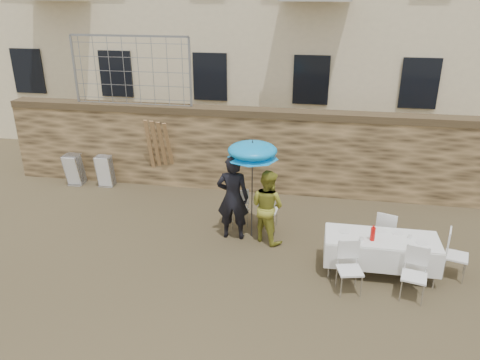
% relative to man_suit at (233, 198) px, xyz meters
% --- Properties ---
extents(ground, '(80.00, 80.00, 0.00)m').
position_rel_man_suit_xyz_m(ground, '(-0.23, -2.26, -0.95)').
color(ground, brown).
rests_on(ground, ground).
extents(stone_wall, '(13.00, 0.50, 2.20)m').
position_rel_man_suit_xyz_m(stone_wall, '(-0.23, 2.74, 0.15)').
color(stone_wall, brown).
rests_on(stone_wall, ground).
extents(chain_link_fence, '(3.20, 0.06, 1.80)m').
position_rel_man_suit_xyz_m(chain_link_fence, '(-3.23, 2.74, 2.15)').
color(chain_link_fence, gray).
rests_on(chain_link_fence, stone_wall).
extents(man_suit, '(0.71, 0.48, 1.91)m').
position_rel_man_suit_xyz_m(man_suit, '(0.00, 0.00, 0.00)').
color(man_suit, black).
rests_on(man_suit, ground).
extents(woman_dress, '(1.00, 0.94, 1.62)m').
position_rel_man_suit_xyz_m(woman_dress, '(0.75, 0.00, -0.14)').
color(woman_dress, gold).
rests_on(woman_dress, ground).
extents(umbrella, '(1.08, 1.08, 2.07)m').
position_rel_man_suit_xyz_m(umbrella, '(0.40, 0.10, 1.00)').
color(umbrella, '#3F3F44').
rests_on(umbrella, ground).
extents(couple_chair_left, '(0.65, 0.65, 0.96)m').
position_rel_man_suit_xyz_m(couple_chair_left, '(0.00, 0.55, -0.47)').
color(couple_chair_left, white).
rests_on(couple_chair_left, ground).
extents(couple_chair_right, '(0.52, 0.52, 0.96)m').
position_rel_man_suit_xyz_m(couple_chair_right, '(0.70, 0.55, -0.47)').
color(couple_chair_right, white).
rests_on(couple_chair_right, ground).
extents(banquet_table, '(2.10, 0.85, 0.78)m').
position_rel_man_suit_xyz_m(banquet_table, '(3.04, -0.88, -0.22)').
color(banquet_table, white).
rests_on(banquet_table, ground).
extents(soda_bottle, '(0.09, 0.09, 0.26)m').
position_rel_man_suit_xyz_m(soda_bottle, '(2.84, -1.03, -0.05)').
color(soda_bottle, red).
rests_on(soda_bottle, banquet_table).
extents(table_chair_front_left, '(0.58, 0.58, 0.96)m').
position_rel_man_suit_xyz_m(table_chair_front_left, '(2.44, -1.63, -0.47)').
color(table_chair_front_left, white).
rests_on(table_chair_front_left, ground).
extents(table_chair_front_right, '(0.57, 0.57, 0.96)m').
position_rel_man_suit_xyz_m(table_chair_front_right, '(3.54, -1.63, -0.47)').
color(table_chair_front_right, white).
rests_on(table_chair_front_right, ground).
extents(table_chair_back, '(0.61, 0.61, 0.96)m').
position_rel_man_suit_xyz_m(table_chair_back, '(3.24, -0.08, -0.47)').
color(table_chair_back, white).
rests_on(table_chair_back, ground).
extents(table_chair_side, '(0.59, 0.59, 0.96)m').
position_rel_man_suit_xyz_m(table_chair_side, '(4.44, -0.78, -0.47)').
color(table_chair_side, white).
rests_on(table_chair_side, ground).
extents(chair_stack_left, '(0.46, 0.47, 0.92)m').
position_rel_man_suit_xyz_m(chair_stack_left, '(-4.92, 2.32, -0.49)').
color(chair_stack_left, white).
rests_on(chair_stack_left, ground).
extents(chair_stack_right, '(0.46, 0.40, 0.92)m').
position_rel_man_suit_xyz_m(chair_stack_right, '(-4.02, 2.32, -0.49)').
color(chair_stack_right, white).
rests_on(chair_stack_right, ground).
extents(wood_planks, '(0.70, 0.20, 2.00)m').
position_rel_man_suit_xyz_m(wood_planks, '(-2.42, 2.39, 0.05)').
color(wood_planks, '#A37749').
rests_on(wood_planks, ground).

